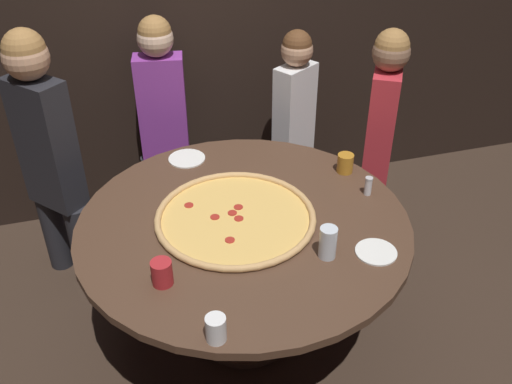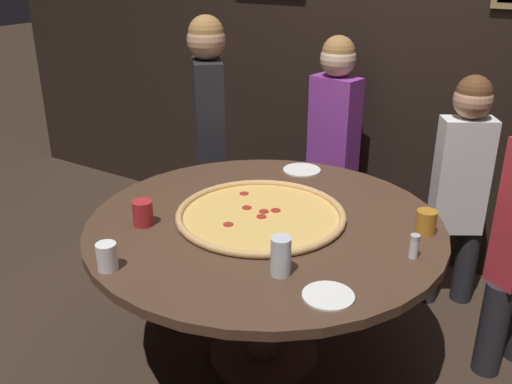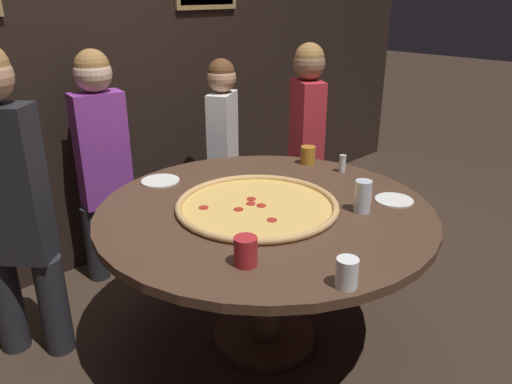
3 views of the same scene
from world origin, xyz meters
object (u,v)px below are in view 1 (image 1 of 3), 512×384
object	(u,v)px
giant_pizza	(235,217)
drink_cup_far_right	(162,273)
drink_cup_by_shaker	(345,163)
white_plate_near_front	(187,159)
drink_cup_far_left	(328,242)
drink_cup_beside_pizza	(216,329)
diner_centre_back	(48,149)
diner_side_left	(294,116)
diner_far_left	(381,129)
white_plate_left_side	(376,252)
dining_table	(244,243)
diner_side_right	(163,113)
condiment_shaker	(368,186)

from	to	relation	value
giant_pizza	drink_cup_far_right	xyz separation A→B (m)	(-0.39, -0.33, 0.04)
drink_cup_by_shaker	white_plate_near_front	world-z (taller)	drink_cup_by_shaker
drink_cup_far_left	drink_cup_by_shaker	bearing A→B (deg)	60.11
drink_cup_beside_pizza	diner_centre_back	size ratio (longest dim) A/B	0.07
drink_cup_far_left	diner_side_left	size ratio (longest dim) A/B	0.12
diner_side_left	diner_far_left	bearing A→B (deg)	102.92
white_plate_left_side	white_plate_near_front	world-z (taller)	same
drink_cup_far_right	dining_table	bearing A→B (deg)	36.22
diner_side_right	diner_far_left	world-z (taller)	diner_side_right
drink_cup_by_shaker	diner_far_left	world-z (taller)	diner_far_left
diner_centre_back	diner_side_right	bearing A→B (deg)	-101.65
white_plate_near_front	diner_far_left	size ratio (longest dim) A/B	0.15
drink_cup_by_shaker	diner_far_left	size ratio (longest dim) A/B	0.07
drink_cup_by_shaker	drink_cup_far_right	distance (m)	1.20
drink_cup_by_shaker	drink_cup_beside_pizza	bearing A→B (deg)	-134.60
giant_pizza	diner_centre_back	distance (m)	1.11
drink_cup_far_right	diner_centre_back	size ratio (longest dim) A/B	0.07
white_plate_left_side	diner_far_left	world-z (taller)	diner_far_left
condiment_shaker	diner_far_left	xyz separation A→B (m)	(0.34, 0.54, -0.01)
giant_pizza	diner_side_left	distance (m)	1.14
dining_table	drink_cup_by_shaker	xyz separation A→B (m)	(0.63, 0.26, 0.18)
drink_cup_far_left	diner_side_right	distance (m)	1.54
giant_pizza	white_plate_near_front	world-z (taller)	giant_pizza
drink_cup_far_left	condiment_shaker	xyz separation A→B (m)	(0.37, 0.38, -0.03)
diner_side_right	diner_centre_back	size ratio (longest dim) A/B	0.93
white_plate_left_side	diner_side_right	size ratio (longest dim) A/B	0.13
drink_cup_by_shaker	condiment_shaker	size ratio (longest dim) A/B	1.05
dining_table	drink_cup_by_shaker	size ratio (longest dim) A/B	15.36
white_plate_near_front	diner_side_left	bearing A→B (deg)	25.16
drink_cup_beside_pizza	diner_far_left	world-z (taller)	diner_far_left
drink_cup_far_left	diner_far_left	world-z (taller)	diner_far_left
drink_cup_by_shaker	white_plate_left_side	xyz separation A→B (m)	(-0.14, -0.65, -0.05)
white_plate_near_front	diner_far_left	world-z (taller)	diner_far_left
drink_cup_beside_pizza	diner_side_left	world-z (taller)	diner_side_left
drink_cup_beside_pizza	drink_cup_far_right	xyz separation A→B (m)	(-0.14, 0.35, 0.00)
drink_cup_by_shaker	drink_cup_beside_pizza	xyz separation A→B (m)	(-0.91, -0.92, 0.00)
diner_side_left	drink_cup_by_shaker	bearing A→B (deg)	60.87
drink_cup_far_left	diner_centre_back	world-z (taller)	diner_centre_back
drink_cup_by_shaker	drink_cup_beside_pizza	distance (m)	1.29
drink_cup_far_left	diner_side_left	distance (m)	1.36
diner_side_right	diner_centre_back	bearing A→B (deg)	39.70
drink_cup_far_right	diner_side_right	bearing A→B (deg)	81.23
drink_cup_beside_pizza	condiment_shaker	bearing A→B (deg)	36.68
white_plate_left_side	diner_side_right	distance (m)	1.66
diner_centre_back	condiment_shaker	bearing A→B (deg)	-156.46
giant_pizza	drink_cup_by_shaker	bearing A→B (deg)	20.32
diner_side_left	diner_far_left	size ratio (longest dim) A/B	0.93
giant_pizza	diner_centre_back	xyz separation A→B (m)	(-0.83, 0.73, 0.09)
white_plate_left_side	diner_centre_back	xyz separation A→B (m)	(-1.35, 1.13, 0.10)
drink_cup_far_left	diner_far_left	xyz separation A→B (m)	(0.71, 0.92, -0.04)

